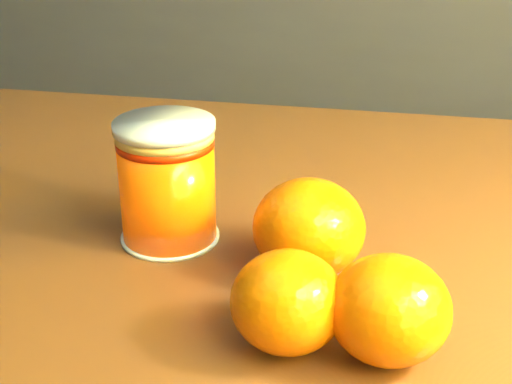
% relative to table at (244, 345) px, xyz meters
% --- Properties ---
extents(kitchen_counter, '(3.15, 0.60, 0.90)m').
position_rel_table_xyz_m(kitchen_counter, '(-1.02, 1.15, -0.16)').
color(kitchen_counter, '#4D4C51').
rests_on(kitchen_counter, ground).
extents(table, '(1.04, 0.83, 0.70)m').
position_rel_table_xyz_m(table, '(0.00, 0.00, 0.00)').
color(table, brown).
rests_on(table, ground).
extents(juice_glass, '(0.07, 0.07, 0.09)m').
position_rel_table_xyz_m(juice_glass, '(-0.05, -0.01, 0.13)').
color(juice_glass, '#FF5605').
rests_on(juice_glass, table).
extents(orange_front, '(0.08, 0.08, 0.07)m').
position_rel_table_xyz_m(orange_front, '(0.05, -0.02, 0.12)').
color(orange_front, orange).
rests_on(orange_front, table).
extents(orange_back, '(0.08, 0.08, 0.06)m').
position_rel_table_xyz_m(orange_back, '(0.12, -0.08, 0.12)').
color(orange_back, orange).
rests_on(orange_back, table).
extents(orange_extra, '(0.07, 0.07, 0.06)m').
position_rel_table_xyz_m(orange_extra, '(0.07, -0.10, 0.12)').
color(orange_extra, orange).
rests_on(orange_extra, table).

